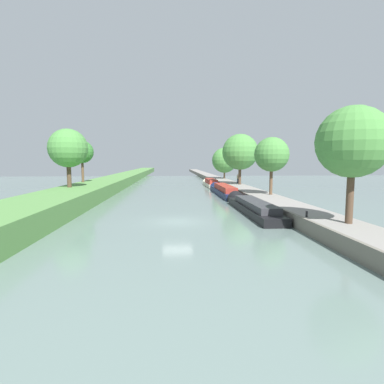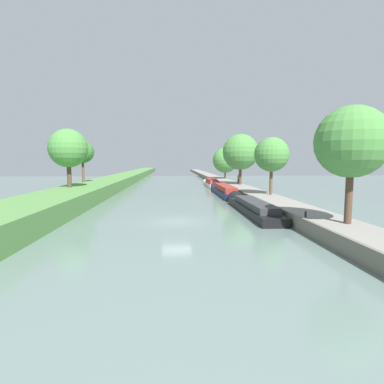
# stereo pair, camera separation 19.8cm
# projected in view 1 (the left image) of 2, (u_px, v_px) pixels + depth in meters

# --- Properties ---
(ground_plane) EXTENTS (160.00, 160.00, 0.00)m
(ground_plane) POSITION_uv_depth(u_px,v_px,m) (177.00, 221.00, 25.66)
(ground_plane) COLOR slate
(left_grassy_bank) EXTENTS (6.10, 260.00, 1.81)m
(left_grassy_bank) POSITION_uv_depth(u_px,v_px,m) (29.00, 213.00, 24.74)
(left_grassy_bank) COLOR #518442
(left_grassy_bank) RESTS_ON ground_plane
(right_towpath) EXTENTS (3.47, 260.00, 1.00)m
(right_towpath) POSITION_uv_depth(u_px,v_px,m) (301.00, 214.00, 26.35)
(right_towpath) COLOR gray
(right_towpath) RESTS_ON ground_plane
(stone_quay) EXTENTS (0.25, 260.00, 1.05)m
(stone_quay) POSITION_uv_depth(u_px,v_px,m) (281.00, 214.00, 26.22)
(stone_quay) COLOR #6B665B
(stone_quay) RESTS_ON ground_plane
(narrowboat_black) EXTENTS (2.18, 15.23, 2.07)m
(narrowboat_black) POSITION_uv_depth(u_px,v_px,m) (251.00, 206.00, 30.67)
(narrowboat_black) COLOR black
(narrowboat_black) RESTS_ON ground_plane
(narrowboat_navy) EXTENTS (2.03, 16.33, 2.12)m
(narrowboat_navy) POSITION_uv_depth(u_px,v_px,m) (223.00, 190.00, 46.50)
(narrowboat_navy) COLOR #141E42
(narrowboat_navy) RESTS_ON ground_plane
(narrowboat_cream) EXTENTS (1.95, 12.72, 2.14)m
(narrowboat_cream) POSITION_uv_depth(u_px,v_px,m) (210.00, 183.00, 61.79)
(narrowboat_cream) COLOR beige
(narrowboat_cream) RESTS_ON ground_plane
(tree_rightbank_near) EXTENTS (4.61, 4.61, 7.61)m
(tree_rightbank_near) POSITION_uv_depth(u_px,v_px,m) (353.00, 142.00, 19.42)
(tree_rightbank_near) COLOR #4C3828
(tree_rightbank_near) RESTS_ON right_towpath
(tree_rightbank_midnear) EXTENTS (4.19, 4.19, 6.99)m
(tree_rightbank_midnear) POSITION_uv_depth(u_px,v_px,m) (272.00, 155.00, 36.75)
(tree_rightbank_midnear) COLOR brown
(tree_rightbank_midnear) RESTS_ON right_towpath
(tree_rightbank_midfar) EXTENTS (6.25, 6.25, 8.82)m
(tree_rightbank_midfar) POSITION_uv_depth(u_px,v_px,m) (240.00, 152.00, 52.99)
(tree_rightbank_midfar) COLOR #4C3828
(tree_rightbank_midfar) RESTS_ON right_towpath
(tree_rightbank_far) EXTENTS (5.91, 5.91, 7.26)m
(tree_rightbank_far) POSITION_uv_depth(u_px,v_px,m) (225.00, 160.00, 71.46)
(tree_rightbank_far) COLOR brown
(tree_rightbank_far) RESTS_ON right_towpath
(tree_leftbank_downstream) EXTENTS (4.79, 4.79, 7.28)m
(tree_leftbank_downstream) POSITION_uv_depth(u_px,v_px,m) (68.00, 148.00, 37.61)
(tree_leftbank_downstream) COLOR #4C3828
(tree_leftbank_downstream) RESTS_ON left_grassy_bank
(tree_leftbank_upstream) EXTENTS (3.49, 3.49, 6.46)m
(tree_leftbank_upstream) POSITION_uv_depth(u_px,v_px,m) (82.00, 152.00, 46.93)
(tree_leftbank_upstream) COLOR brown
(tree_leftbank_upstream) RESTS_ON left_grassy_bank
(person_walking) EXTENTS (0.34, 0.34, 1.66)m
(person_walking) POSITION_uv_depth(u_px,v_px,m) (238.00, 179.00, 56.41)
(person_walking) COLOR #282D42
(person_walking) RESTS_ON right_towpath
(mooring_bollard_near) EXTENTS (0.16, 0.16, 0.45)m
(mooring_bollard_near) POSITION_uv_depth(u_px,v_px,m) (307.00, 214.00, 22.12)
(mooring_bollard_near) COLOR black
(mooring_bollard_near) RESTS_ON right_towpath
(mooring_bollard_far) EXTENTS (0.16, 0.16, 0.45)m
(mooring_bollard_far) POSITION_uv_depth(u_px,v_px,m) (215.00, 179.00, 67.47)
(mooring_bollard_far) COLOR black
(mooring_bollard_far) RESTS_ON right_towpath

